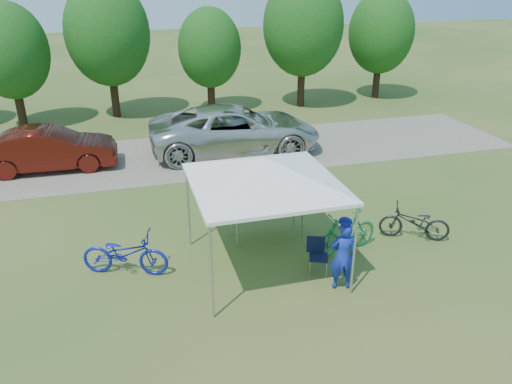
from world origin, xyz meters
TOP-DOWN VIEW (x-y plane):
  - ground at (0.00, 0.00)m, footprint 100.00×100.00m
  - gravel_strip at (0.00, 8.00)m, footprint 24.00×5.00m
  - canopy at (0.00, 0.00)m, footprint 4.53×4.53m
  - treeline at (-0.29, 14.05)m, footprint 24.89×4.28m
  - folding_table at (0.47, 1.36)m, footprint 1.82×0.76m
  - folding_chair at (1.14, -0.44)m, footprint 0.54×0.57m
  - cooler at (0.01, 1.36)m, footprint 0.46×0.31m
  - ice_cream_cup at (0.94, 1.31)m, footprint 0.07×0.07m
  - cyclist at (1.39, -1.22)m, footprint 0.64×0.48m
  - bike_blue at (-3.10, 0.61)m, footprint 2.09×1.33m
  - bike_green at (2.12, 0.13)m, footprint 1.87×0.94m
  - bike_dark at (4.09, 0.26)m, footprint 1.84×1.35m
  - minivan at (1.21, 7.91)m, footprint 6.48×3.30m
  - sedan at (-5.31, 7.90)m, footprint 4.46×1.63m

SIDE VIEW (x-z plane):
  - ground at x=0.00m, z-range 0.00..0.00m
  - gravel_strip at x=0.00m, z-range 0.00..0.02m
  - bike_dark at x=4.09m, z-range 0.00..0.92m
  - folding_chair at x=1.14m, z-range 0.07..0.89m
  - bike_blue at x=-3.10m, z-range 0.00..1.04m
  - bike_green at x=2.12m, z-range 0.00..1.08m
  - folding_table at x=0.47m, z-range 0.33..1.08m
  - sedan at x=-5.31m, z-range 0.02..1.48m
  - ice_cream_cup at x=0.94m, z-range 0.75..0.80m
  - cyclist at x=1.39m, z-range 0.00..1.59m
  - minivan at x=1.21m, z-range 0.02..1.78m
  - cooler at x=0.01m, z-range 0.75..1.08m
  - canopy at x=0.00m, z-range 1.15..4.15m
  - treeline at x=-0.29m, z-range 0.38..6.68m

